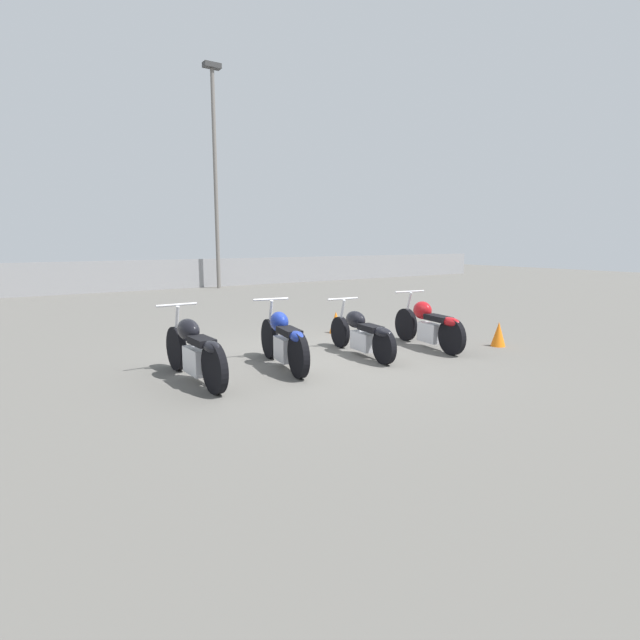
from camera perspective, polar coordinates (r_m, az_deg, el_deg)
The scene contains 9 objects.
ground_plane at distance 8.49m, azimuth 0.43°, elevation -4.43°, with size 60.00×60.00×0.00m, color #5B5954.
fence_back at distance 21.20m, azimuth -21.32°, elevation 4.70°, with size 40.00×0.04×1.22m.
light_pole_left at distance 21.84m, azimuth -11.92°, elevation 17.30°, with size 0.70×0.35×8.98m.
motorcycle_slot_0 at distance 7.26m, azimuth -14.16°, elevation -3.33°, with size 0.62×2.15×1.05m.
motorcycle_slot_1 at distance 7.83m, azimuth -4.17°, elevation -2.28°, with size 0.66×2.02×1.04m.
motorcycle_slot_2 at distance 8.68m, azimuth 4.83°, elevation -1.51°, with size 0.62×2.05×0.94m.
motorcycle_slot_3 at distance 9.51m, azimuth 12.33°, elevation -0.51°, with size 0.68×2.05×1.01m.
traffic_cone_near at distance 10.80m, azimuth 1.83°, elevation -0.26°, with size 0.29×0.29×0.47m.
traffic_cone_far at distance 10.03m, azimuth 19.73°, elevation -1.53°, with size 0.27×0.27×0.47m.
Camera 1 is at (-4.68, -6.81, 1.97)m, focal length 28.00 mm.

